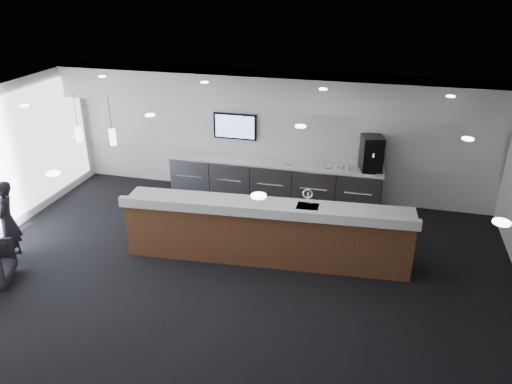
# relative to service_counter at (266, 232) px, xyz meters

# --- Properties ---
(ground) EXTENTS (10.00, 10.00, 0.00)m
(ground) POSITION_rel_service_counter_xyz_m (-0.47, -1.00, -0.57)
(ground) COLOR black
(ground) RESTS_ON ground
(ceiling) EXTENTS (10.00, 8.00, 0.02)m
(ceiling) POSITION_rel_service_counter_xyz_m (-0.47, -1.00, 2.43)
(ceiling) COLOR black
(ceiling) RESTS_ON back_wall
(back_wall) EXTENTS (10.00, 0.02, 3.00)m
(back_wall) POSITION_rel_service_counter_xyz_m (-0.47, 3.00, 0.93)
(back_wall) COLOR silver
(back_wall) RESTS_ON ground
(soffit_bulkhead) EXTENTS (10.00, 0.90, 0.70)m
(soffit_bulkhead) POSITION_rel_service_counter_xyz_m (-0.47, 2.55, 2.08)
(soffit_bulkhead) COLOR silver
(soffit_bulkhead) RESTS_ON back_wall
(alcove_panel) EXTENTS (9.80, 0.06, 1.40)m
(alcove_panel) POSITION_rel_service_counter_xyz_m (-0.47, 2.97, 1.03)
(alcove_panel) COLOR silver
(alcove_panel) RESTS_ON back_wall
(back_credenza) EXTENTS (5.06, 0.66, 0.95)m
(back_credenza) POSITION_rel_service_counter_xyz_m (-0.47, 2.64, -0.10)
(back_credenza) COLOR gray
(back_credenza) RESTS_ON ground
(wall_tv) EXTENTS (1.05, 0.08, 0.62)m
(wall_tv) POSITION_rel_service_counter_xyz_m (-1.47, 2.91, 1.08)
(wall_tv) COLOR black
(wall_tv) RESTS_ON back_wall
(pendant_left) EXTENTS (0.12, 0.12, 0.30)m
(pendant_left) POSITION_rel_service_counter_xyz_m (-2.87, -0.20, 1.68)
(pendant_left) COLOR #FFEAC6
(pendant_left) RESTS_ON ceiling
(pendant_right) EXTENTS (0.12, 0.12, 0.30)m
(pendant_right) POSITION_rel_service_counter_xyz_m (-3.57, -0.20, 1.68)
(pendant_right) COLOR #FFEAC6
(pendant_right) RESTS_ON ceiling
(ceiling_can_lights) EXTENTS (7.00, 5.00, 0.02)m
(ceiling_can_lights) POSITION_rel_service_counter_xyz_m (-0.47, -1.00, 2.40)
(ceiling_can_lights) COLOR silver
(ceiling_can_lights) RESTS_ON ceiling
(service_counter) EXTENTS (5.40, 1.29, 1.49)m
(service_counter) POSITION_rel_service_counter_xyz_m (0.00, 0.00, 0.00)
(service_counter) COLOR #53331B
(service_counter) RESTS_ON ground
(coffee_machine) EXTENTS (0.56, 0.63, 0.78)m
(coffee_machine) POSITION_rel_service_counter_xyz_m (1.73, 2.69, 0.76)
(coffee_machine) COLOR black
(coffee_machine) RESTS_ON back_credenza
(info_sign_left) EXTENTS (0.18, 0.04, 0.24)m
(info_sign_left) POSITION_rel_service_counter_xyz_m (-0.07, 2.53, 0.50)
(info_sign_left) COLOR silver
(info_sign_left) RESTS_ON back_credenza
(info_sign_right) EXTENTS (0.16, 0.03, 0.21)m
(info_sign_right) POSITION_rel_service_counter_xyz_m (0.81, 2.54, 0.48)
(info_sign_right) COLOR silver
(info_sign_right) RESTS_ON back_credenza
(lounge_guest) EXTENTS (0.60, 0.68, 1.57)m
(lounge_guest) POSITION_rel_service_counter_xyz_m (-4.67, -1.20, 0.21)
(lounge_guest) COLOR black
(lounge_guest) RESTS_ON ground
(cup_0) EXTENTS (0.10, 0.10, 0.09)m
(cup_0) POSITION_rel_service_counter_xyz_m (1.26, 2.57, 0.42)
(cup_0) COLOR white
(cup_0) RESTS_ON back_credenza
(cup_1) EXTENTS (0.14, 0.14, 0.09)m
(cup_1) POSITION_rel_service_counter_xyz_m (1.12, 2.57, 0.42)
(cup_1) COLOR white
(cup_1) RESTS_ON back_credenza
(cup_2) EXTENTS (0.12, 0.12, 0.09)m
(cup_2) POSITION_rel_service_counter_xyz_m (0.98, 2.57, 0.42)
(cup_2) COLOR white
(cup_2) RESTS_ON back_credenza
(cup_3) EXTENTS (0.13, 0.13, 0.09)m
(cup_3) POSITION_rel_service_counter_xyz_m (0.84, 2.57, 0.42)
(cup_3) COLOR white
(cup_3) RESTS_ON back_credenza
(cup_4) EXTENTS (0.14, 0.14, 0.09)m
(cup_4) POSITION_rel_service_counter_xyz_m (0.70, 2.57, 0.42)
(cup_4) COLOR white
(cup_4) RESTS_ON back_credenza
(cup_5) EXTENTS (0.11, 0.11, 0.09)m
(cup_5) POSITION_rel_service_counter_xyz_m (0.56, 2.57, 0.42)
(cup_5) COLOR white
(cup_5) RESTS_ON back_credenza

